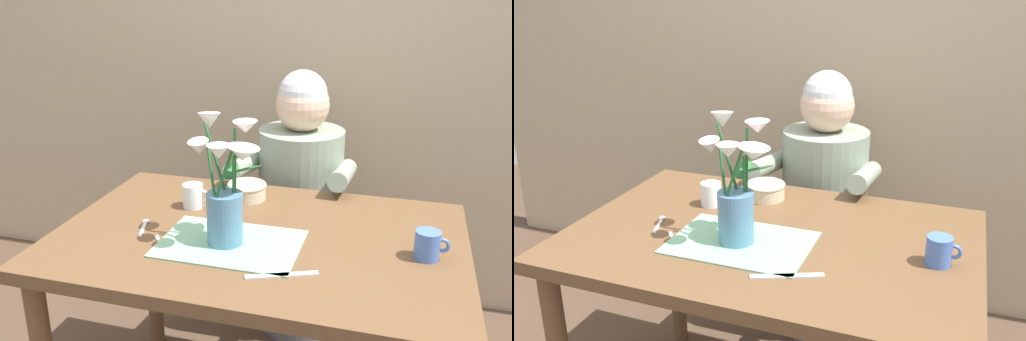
{
  "view_description": "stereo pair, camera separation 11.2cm",
  "coord_description": "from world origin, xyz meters",
  "views": [
    {
      "loc": [
        0.4,
        -1.4,
        1.45
      ],
      "look_at": [
        -0.02,
        0.05,
        0.92
      ],
      "focal_mm": 37.95,
      "sensor_mm": 36.0,
      "label": 1
    },
    {
      "loc": [
        0.5,
        -1.37,
        1.45
      ],
      "look_at": [
        -0.02,
        0.05,
        0.92
      ],
      "focal_mm": 37.95,
      "sensor_mm": 36.0,
      "label": 2
    }
  ],
  "objects": [
    {
      "name": "ceramic_mug",
      "position": [
        0.48,
        -0.02,
        0.78
      ],
      "size": [
        0.09,
        0.07,
        0.08
      ],
      "color": "#476BB7",
      "rests_on": "dining_table"
    },
    {
      "name": "spoon_0",
      "position": [
        -0.23,
        -0.16,
        0.74
      ],
      "size": [
        0.09,
        0.1,
        0.01
      ],
      "color": "silver",
      "rests_on": "dining_table"
    },
    {
      "name": "striped_placemat",
      "position": [
        -0.06,
        -0.09,
        0.74
      ],
      "size": [
        0.4,
        0.28,
        0.0
      ],
      "primitive_type": "cube",
      "color": "#7AB289",
      "rests_on": "dining_table"
    },
    {
      "name": "flower_vase",
      "position": [
        -0.07,
        -0.08,
        0.9
      ],
      "size": [
        0.2,
        0.2,
        0.37
      ],
      "color": "teal",
      "rests_on": "dining_table"
    },
    {
      "name": "tea_cup",
      "position": [
        -0.26,
        0.13,
        0.78
      ],
      "size": [
        0.09,
        0.07,
        0.08
      ],
      "color": "silver",
      "rests_on": "dining_table"
    },
    {
      "name": "dining_table",
      "position": [
        0.0,
        0.0,
        0.64
      ],
      "size": [
        1.2,
        0.8,
        0.74
      ],
      "color": "brown",
      "rests_on": "ground_plane"
    },
    {
      "name": "dinner_knife",
      "position": [
        0.12,
        -0.22,
        0.74
      ],
      "size": [
        0.18,
        0.09,
        0.0
      ],
      "primitive_type": "cube",
      "rotation": [
        0.0,
        0.0,
        0.4
      ],
      "color": "silver",
      "rests_on": "dining_table"
    },
    {
      "name": "seated_person",
      "position": [
        -0.0,
        0.62,
        0.56
      ],
      "size": [
        0.45,
        0.47,
        1.14
      ],
      "rotation": [
        0.0,
        0.0,
        -0.03
      ],
      "color": "#4C4C56",
      "rests_on": "ground_plane"
    },
    {
      "name": "wood_panel_backdrop",
      "position": [
        0.0,
        1.05,
        1.25
      ],
      "size": [
        4.0,
        0.1,
        2.5
      ],
      "primitive_type": "cube",
      "color": "tan",
      "rests_on": "ground_plane"
    },
    {
      "name": "ceramic_bowl",
      "position": [
        -0.11,
        0.26,
        0.77
      ],
      "size": [
        0.14,
        0.14,
        0.06
      ],
      "color": "beige",
      "rests_on": "dining_table"
    },
    {
      "name": "spoon_1",
      "position": [
        -0.35,
        -0.05,
        0.74
      ],
      "size": [
        0.05,
        0.12,
        0.01
      ],
      "color": "silver",
      "rests_on": "dining_table"
    }
  ]
}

